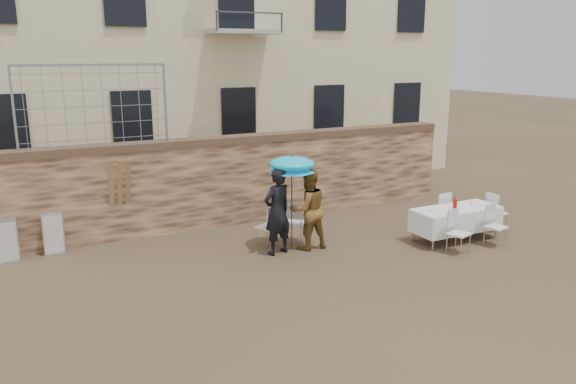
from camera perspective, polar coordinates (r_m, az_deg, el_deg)
name	(u,v)px	position (r m, az deg, el deg)	size (l,w,h in m)	color
ground	(323,296)	(10.27, 3.56, -10.51)	(80.00, 80.00, 0.00)	brown
stone_wall	(224,182)	(14.25, -6.49, 1.07)	(13.00, 0.50, 2.20)	#916748
chain_link_fence	(94,107)	(13.23, -19.14, 8.19)	(3.20, 0.06, 1.80)	gray
man_suit	(277,211)	(12.02, -1.10, -1.98)	(0.70, 0.46, 1.91)	black
woman_dress	(308,209)	(12.36, 2.04, -1.77)	(0.88, 0.69, 1.81)	#A67932
umbrella	(292,167)	(12.06, 0.39, 2.56)	(1.02, 1.02, 1.99)	#3F3F44
couple_chair_left	(267,226)	(12.63, -2.17, -3.44)	(0.48, 0.48, 0.96)	white
couple_chair_right	(294,222)	(12.92, 0.66, -3.03)	(0.48, 0.48, 0.96)	white
banquet_table	(456,210)	(13.55, 16.74, -1.73)	(2.10, 0.85, 0.78)	white
soda_bottle	(455,205)	(13.26, 16.60, -1.27)	(0.09, 0.09, 0.26)	red
table_chair_front_left	(459,233)	(12.70, 16.98, -3.96)	(0.48, 0.48, 0.96)	white
table_chair_front_right	(496,226)	(13.46, 20.40, -3.23)	(0.48, 0.48, 0.96)	white
table_chair_back	(439,211)	(14.31, 15.08, -1.84)	(0.48, 0.48, 0.96)	white
table_chair_side	(496,212)	(14.65, 20.42, -1.88)	(0.48, 0.48, 0.96)	white
chair_stack_left	(7,238)	(13.27, -26.65, -4.18)	(0.46, 0.47, 0.92)	white
chair_stack_right	(53,232)	(13.28, -22.78, -3.76)	(0.46, 0.40, 0.92)	white
wood_planks	(125,199)	(13.38, -16.20, -0.69)	(0.70, 0.20, 2.00)	#A37749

